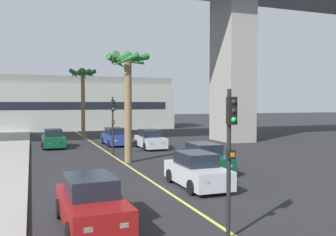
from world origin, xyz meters
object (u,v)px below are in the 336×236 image
(car_queue_second, at_px, (204,159))
(car_queue_fifth, at_px, (91,204))
(car_queue_sixth, at_px, (197,171))
(traffic_light_median_near, at_px, (230,143))
(car_queue_fourth, at_px, (53,139))
(palm_tree_near_median, at_px, (83,83))
(traffic_light_median_far, at_px, (113,118))
(palm_tree_mid_median, at_px, (128,80))
(car_queue_third, at_px, (115,137))
(car_queue_front, at_px, (150,140))

(car_queue_second, height_order, car_queue_fifth, same)
(car_queue_sixth, distance_m, traffic_light_median_near, 6.78)
(car_queue_fourth, bearing_deg, car_queue_second, -62.97)
(car_queue_fifth, relative_size, palm_tree_near_median, 0.57)
(traffic_light_median_far, bearing_deg, palm_tree_mid_median, -86.02)
(car_queue_second, bearing_deg, traffic_light_median_far, 113.47)
(car_queue_fourth, xyz_separation_m, palm_tree_mid_median, (4.04, -9.71, 4.52))
(car_queue_third, bearing_deg, traffic_light_median_near, -94.50)
(car_queue_sixth, height_order, palm_tree_mid_median, palm_tree_mid_median)
(car_queue_sixth, bearing_deg, palm_tree_near_median, 94.83)
(car_queue_fifth, bearing_deg, traffic_light_median_near, -35.36)
(car_queue_fourth, xyz_separation_m, traffic_light_median_far, (3.80, -6.27, 1.99))
(traffic_light_median_near, height_order, traffic_light_median_far, same)
(traffic_light_median_near, height_order, palm_tree_mid_median, palm_tree_mid_median)
(car_queue_fourth, height_order, car_queue_sixth, same)
(car_queue_sixth, relative_size, palm_tree_near_median, 0.56)
(car_queue_fifth, height_order, traffic_light_median_far, traffic_light_median_far)
(car_queue_third, bearing_deg, car_queue_sixth, -89.98)
(car_queue_front, xyz_separation_m, traffic_light_median_near, (-4.07, -20.15, 1.99))
(traffic_light_median_near, distance_m, palm_tree_mid_median, 14.10)
(palm_tree_mid_median, bearing_deg, car_queue_fifth, -109.51)
(car_queue_front, relative_size, car_queue_sixth, 1.00)
(car_queue_front, xyz_separation_m, palm_tree_near_median, (-4.19, 9.43, 5.08))
(palm_tree_near_median, bearing_deg, traffic_light_median_near, -89.77)
(car_queue_fifth, distance_m, traffic_light_median_far, 15.46)
(car_queue_front, bearing_deg, traffic_light_median_near, -101.42)
(palm_tree_near_median, height_order, palm_tree_mid_median, palm_tree_near_median)
(traffic_light_median_near, bearing_deg, car_queue_second, 67.95)
(palm_tree_mid_median, bearing_deg, car_queue_front, 61.21)
(car_queue_sixth, xyz_separation_m, traffic_light_median_near, (-1.85, -6.21, 1.99))
(car_queue_sixth, bearing_deg, car_queue_fourth, 106.93)
(car_queue_second, relative_size, car_queue_third, 1.00)
(car_queue_third, distance_m, car_queue_fifth, 21.70)
(traffic_light_median_near, bearing_deg, car_queue_fifth, 144.64)
(car_queue_third, height_order, car_queue_fifth, same)
(car_queue_fourth, height_order, palm_tree_near_median, palm_tree_near_median)
(traffic_light_median_near, bearing_deg, traffic_light_median_far, 88.77)
(palm_tree_mid_median, bearing_deg, car_queue_sixth, -80.76)
(traffic_light_median_far, bearing_deg, car_queue_sixth, -82.38)
(car_queue_second, bearing_deg, car_queue_fourth, 117.03)
(car_queue_front, height_order, car_queue_fifth, same)
(car_queue_fifth, height_order, traffic_light_median_near, traffic_light_median_near)
(car_queue_second, distance_m, palm_tree_mid_median, 7.11)
(car_queue_fifth, distance_m, traffic_light_median_near, 4.66)
(car_queue_fifth, distance_m, car_queue_sixth, 6.49)
(car_queue_fifth, bearing_deg, car_queue_second, 43.84)
(car_queue_fourth, height_order, car_queue_fifth, same)
(car_queue_fourth, bearing_deg, traffic_light_median_far, -58.79)
(car_queue_fourth, xyz_separation_m, traffic_light_median_near, (3.43, -23.57, 1.99))
(traffic_light_median_near, relative_size, traffic_light_median_far, 1.00)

